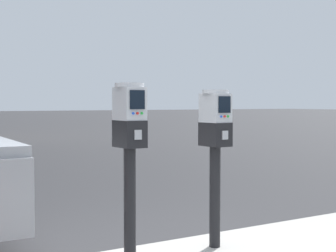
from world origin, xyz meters
The scene contains 2 objects.
parking_meter_near_kerb centered at (-0.26, -0.16, 1.06)m, with size 0.22×0.26×1.33m.
parking_meter_twin_adjacent centered at (0.52, -0.16, 1.03)m, with size 0.22×0.26×1.29m.
Camera 1 is at (-1.88, -3.42, 1.32)m, focal length 53.00 mm.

